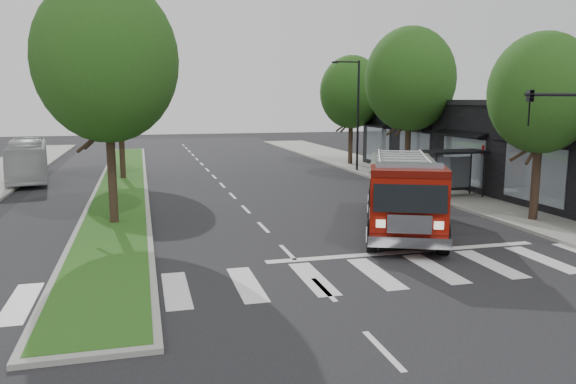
# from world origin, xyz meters

# --- Properties ---
(ground) EXTENTS (140.00, 140.00, 0.00)m
(ground) POSITION_xyz_m (0.00, 0.00, 0.00)
(ground) COLOR black
(ground) RESTS_ON ground
(sidewalk_right) EXTENTS (5.00, 80.00, 0.15)m
(sidewalk_right) POSITION_xyz_m (12.50, 10.00, 0.07)
(sidewalk_right) COLOR gray
(sidewalk_right) RESTS_ON ground
(median) EXTENTS (3.00, 50.00, 0.15)m
(median) POSITION_xyz_m (-6.00, 18.00, 0.08)
(median) COLOR gray
(median) RESTS_ON ground
(storefront_row) EXTENTS (8.00, 30.00, 5.00)m
(storefront_row) POSITION_xyz_m (17.00, 10.00, 2.50)
(storefront_row) COLOR black
(storefront_row) RESTS_ON ground
(bus_shelter) EXTENTS (3.20, 1.60, 2.61)m
(bus_shelter) POSITION_xyz_m (11.20, 8.15, 2.04)
(bus_shelter) COLOR black
(bus_shelter) RESTS_ON ground
(tree_right_near) EXTENTS (4.40, 4.40, 8.05)m
(tree_right_near) POSITION_xyz_m (11.50, 2.00, 5.51)
(tree_right_near) COLOR black
(tree_right_near) RESTS_ON ground
(tree_right_mid) EXTENTS (5.60, 5.60, 9.72)m
(tree_right_mid) POSITION_xyz_m (11.50, 14.00, 6.49)
(tree_right_mid) COLOR black
(tree_right_mid) RESTS_ON ground
(tree_right_far) EXTENTS (5.00, 5.00, 8.73)m
(tree_right_far) POSITION_xyz_m (11.50, 24.00, 5.84)
(tree_right_far) COLOR black
(tree_right_far) RESTS_ON ground
(tree_median_near) EXTENTS (5.80, 5.80, 10.16)m
(tree_median_near) POSITION_xyz_m (-6.00, 6.00, 6.81)
(tree_median_near) COLOR black
(tree_median_near) RESTS_ON ground
(tree_median_far) EXTENTS (5.60, 5.60, 9.72)m
(tree_median_far) POSITION_xyz_m (-6.00, 20.00, 6.49)
(tree_median_far) COLOR black
(tree_median_far) RESTS_ON ground
(streetlight_right_far) EXTENTS (2.11, 0.20, 8.00)m
(streetlight_right_far) POSITION_xyz_m (10.35, 20.00, 4.48)
(streetlight_right_far) COLOR black
(streetlight_right_far) RESTS_ON ground
(fire_engine) EXTENTS (5.98, 9.30, 3.11)m
(fire_engine) POSITION_xyz_m (5.35, 2.07, 1.49)
(fire_engine) COLOR #530A04
(fire_engine) RESTS_ON ground
(city_bus) EXTENTS (3.60, 9.86, 2.69)m
(city_bus) POSITION_xyz_m (-12.00, 21.42, 1.34)
(city_bus) COLOR #BDBCC1
(city_bus) RESTS_ON ground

